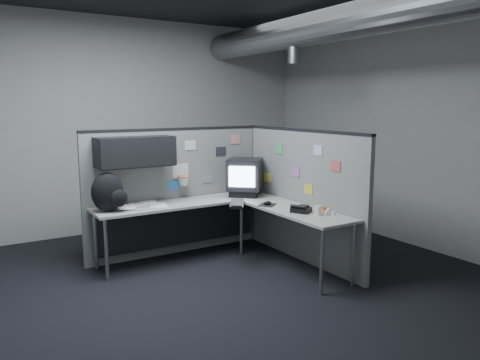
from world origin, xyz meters
TOP-DOWN VIEW (x-y plane):
  - room at (0.56, 0.00)m, footprint 5.62×5.62m
  - partition_back at (-0.25, 1.23)m, footprint 2.44×0.42m
  - partition_right at (1.10, 0.22)m, footprint 0.07×2.23m
  - desk at (0.15, 0.70)m, footprint 2.31×2.11m
  - monitor at (0.73, 0.95)m, footprint 0.60×0.60m
  - keyboard at (0.33, 0.48)m, footprint 0.38×0.46m
  - mouse at (0.64, 0.29)m, footprint 0.28×0.28m
  - phone at (0.74, -0.21)m, footprint 0.25×0.26m
  - bottles at (0.91, -0.46)m, footprint 0.12×0.17m
  - cup at (0.81, -0.43)m, footprint 0.09×0.09m
  - papers at (-0.74, 1.10)m, footprint 0.76×0.59m
  - backpack at (-1.07, 0.95)m, footprint 0.43×0.38m

SIDE VIEW (x-z plane):
  - desk at x=0.15m, z-range 0.25..0.98m
  - papers at x=-0.74m, z-range 0.73..0.75m
  - mouse at x=0.64m, z-range 0.72..0.77m
  - keyboard at x=0.33m, z-range 0.73..0.77m
  - bottles at x=0.91m, z-range 0.72..0.80m
  - phone at x=0.74m, z-range 0.72..0.81m
  - cup at x=0.81m, z-range 0.73..0.84m
  - partition_right at x=1.10m, z-range 0.00..1.63m
  - backpack at x=-1.07m, z-range 0.72..1.17m
  - monitor at x=0.73m, z-range 0.74..1.23m
  - partition_back at x=-0.25m, z-range 0.18..1.81m
  - room at x=0.56m, z-range 0.49..3.71m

